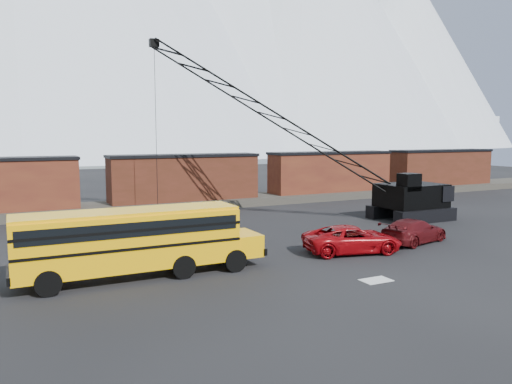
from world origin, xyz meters
TOP-DOWN VIEW (x-y plane):
  - ground at (0.00, 0.00)m, footprint 160.00×160.00m
  - gravel_berm at (0.00, 22.00)m, footprint 120.00×5.00m
  - boxcar_mid at (0.00, 22.00)m, footprint 13.70×3.10m
  - boxcar_east_near at (16.00, 22.00)m, footprint 13.70×3.10m
  - boxcar_east_far at (32.00, 22.00)m, footprint 13.70×3.10m
  - snow_patch at (0.50, -4.00)m, footprint 1.40×0.90m
  - school_bus at (-9.12, 1.35)m, footprint 11.65×2.65m
  - red_pickup at (2.87, 0.89)m, footprint 5.98×3.76m
  - maroon_suv at (7.82, 1.29)m, footprint 5.47×3.33m
  - crawler_crane at (4.14, 12.45)m, footprint 21.05×11.55m

SIDE VIEW (x-z plane):
  - ground at x=0.00m, z-range 0.00..0.00m
  - snow_patch at x=0.50m, z-range 0.00..0.02m
  - gravel_berm at x=0.00m, z-range 0.00..0.70m
  - maroon_suv at x=7.82m, z-range 0.00..1.48m
  - red_pickup at x=2.87m, z-range 0.00..1.54m
  - school_bus at x=-9.12m, z-range 0.20..3.39m
  - boxcar_mid at x=0.00m, z-range 0.68..4.85m
  - boxcar_east_near at x=16.00m, z-range 0.68..4.85m
  - boxcar_east_far at x=32.00m, z-range 0.68..4.85m
  - crawler_crane at x=4.14m, z-range 0.89..14.94m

